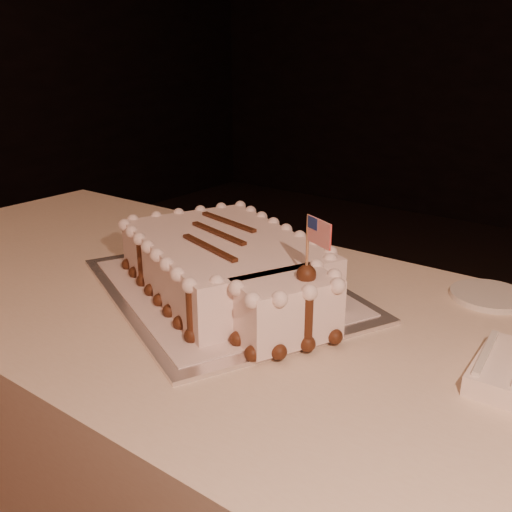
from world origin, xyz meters
The scene contains 4 objects.
cake_board centered at (-0.27, 0.63, 0.75)m, with size 0.56×0.42×0.01m, color silver.
doily centered at (-0.27, 0.63, 0.76)m, with size 0.50×0.38×0.00m, color silver.
sheet_cake centered at (-0.24, 0.62, 0.81)m, with size 0.55×0.44×0.21m.
side_plate centered at (0.16, 0.91, 0.76)m, with size 0.14×0.14×0.01m, color silver.
Camera 1 is at (0.40, -0.15, 1.20)m, focal length 40.00 mm.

